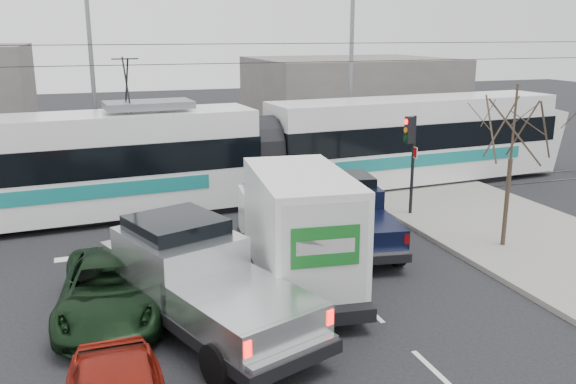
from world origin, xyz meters
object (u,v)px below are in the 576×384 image
object	(u,v)px
street_lamp_far	(87,68)
navy_pickup	(351,213)
green_car	(110,289)
silver_pickup	(196,276)
traffic_signal	(411,144)
bare_tree	(513,130)
street_lamp_near	(347,65)
box_truck	(296,229)
tram	(260,151)

from	to	relation	value
street_lamp_far	navy_pickup	world-z (taller)	street_lamp_far
green_car	navy_pickup	bearing A→B (deg)	25.67
street_lamp_far	navy_pickup	bearing A→B (deg)	-57.39
silver_pickup	street_lamp_far	bearing A→B (deg)	76.43
traffic_signal	silver_pickup	world-z (taller)	traffic_signal
navy_pickup	green_car	size ratio (longest dim) A/B	1.07
traffic_signal	street_lamp_far	size ratio (longest dim) A/B	0.40
bare_tree	street_lamp_near	world-z (taller)	street_lamp_near
traffic_signal	silver_pickup	xyz separation A→B (m)	(-8.91, -5.92, -1.55)
street_lamp_near	traffic_signal	bearing A→B (deg)	-96.41
street_lamp_far	box_truck	distance (m)	15.25
bare_tree	navy_pickup	distance (m)	5.49
bare_tree	box_truck	size ratio (longest dim) A/B	0.75
navy_pickup	green_car	xyz separation A→B (m)	(-7.55, -2.73, -0.37)
bare_tree	silver_pickup	bearing A→B (deg)	-169.18
street_lamp_near	street_lamp_far	size ratio (longest dim) A/B	1.00
street_lamp_far	box_truck	bearing A→B (deg)	-71.67
traffic_signal	street_lamp_near	world-z (taller)	street_lamp_near
street_lamp_near	navy_pickup	bearing A→B (deg)	-113.04
street_lamp_far	tram	size ratio (longest dim) A/B	0.32
tram	street_lamp_near	bearing A→B (deg)	29.42
street_lamp_near	silver_pickup	size ratio (longest dim) A/B	1.29
tram	silver_pickup	size ratio (longest dim) A/B	4.03
tram	traffic_signal	bearing A→B (deg)	-45.96
street_lamp_far	green_car	distance (m)	15.00
silver_pickup	navy_pickup	bearing A→B (deg)	13.94
bare_tree	street_lamp_far	bearing A→B (deg)	131.12
bare_tree	green_car	world-z (taller)	bare_tree
green_car	street_lamp_near	bearing A→B (deg)	52.44
tram	navy_pickup	distance (m)	6.28
silver_pickup	bare_tree	bearing A→B (deg)	-9.22
bare_tree	box_truck	distance (m)	7.47
street_lamp_near	navy_pickup	xyz separation A→B (m)	(-4.08, -9.60, -4.05)
traffic_signal	silver_pickup	distance (m)	10.80
box_truck	green_car	xyz separation A→B (m)	(-4.80, -0.25, -0.91)
box_truck	navy_pickup	size ratio (longest dim) A/B	1.25
silver_pickup	green_car	xyz separation A→B (m)	(-1.88, 1.09, -0.50)
bare_tree	box_truck	bearing A→B (deg)	-175.32
street_lamp_far	street_lamp_near	bearing A→B (deg)	-9.87
bare_tree	silver_pickup	xyz separation A→B (m)	(-10.04, -1.92, -2.60)
traffic_signal	navy_pickup	world-z (taller)	traffic_signal
green_car	bare_tree	bearing A→B (deg)	9.76
navy_pickup	bare_tree	bearing A→B (deg)	-14.82
silver_pickup	navy_pickup	xyz separation A→B (m)	(5.67, 3.82, -0.13)
street_lamp_near	tram	world-z (taller)	street_lamp_near
bare_tree	navy_pickup	bearing A→B (deg)	156.46
street_lamp_near	box_truck	world-z (taller)	street_lamp_near
box_truck	navy_pickup	distance (m)	3.75
street_lamp_near	silver_pickup	distance (m)	17.04
street_lamp_near	tram	bearing A→B (deg)	-146.45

